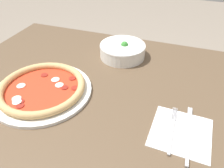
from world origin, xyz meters
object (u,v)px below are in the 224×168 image
Objects in this scene: bowl at (123,50)px; fork at (172,130)px; pizza at (42,89)px; knife at (188,136)px.

fork is (0.27, -0.37, -0.03)m from bowl.
fork is (0.47, -0.03, -0.01)m from pizza.
bowl is 0.90× the size of knife.
bowl reaches higher than knife.
pizza is 1.56× the size of knife.
bowl is at bearing 60.35° from pizza.
fork is at bearing -3.27° from pizza.
bowl is 0.46m from fork.
bowl reaches higher than pizza.
bowl is 0.50m from knife.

